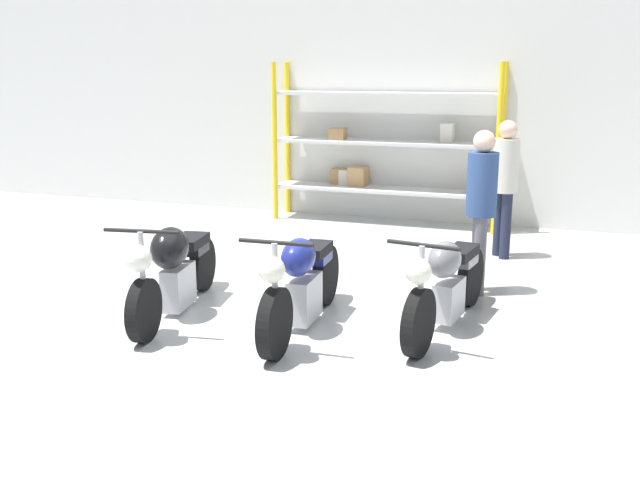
# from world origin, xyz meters

# --- Properties ---
(ground_plane) EXTENTS (30.00, 30.00, 0.00)m
(ground_plane) POSITION_xyz_m (0.00, 0.00, 0.00)
(ground_plane) COLOR #B2B7B7
(back_wall) EXTENTS (30.00, 0.08, 3.60)m
(back_wall) POSITION_xyz_m (0.00, 4.97, 1.80)
(back_wall) COLOR silver
(back_wall) RESTS_ON ground_plane
(shelving_rack) EXTENTS (3.52, 0.63, 2.46)m
(shelving_rack) POSITION_xyz_m (-0.41, 4.62, 1.17)
(shelving_rack) COLOR yellow
(shelving_rack) RESTS_ON ground_plane
(motorcycle_black) EXTENTS (0.69, 2.11, 1.01)m
(motorcycle_black) POSITION_xyz_m (-1.28, -0.27, 0.48)
(motorcycle_black) COLOR black
(motorcycle_black) RESTS_ON ground_plane
(motorcycle_blue) EXTENTS (0.64, 2.10, 1.00)m
(motorcycle_blue) POSITION_xyz_m (0.05, -0.26, 0.46)
(motorcycle_blue) COLOR black
(motorcycle_blue) RESTS_ON ground_plane
(motorcycle_grey) EXTENTS (0.64, 2.10, 0.97)m
(motorcycle_grey) POSITION_xyz_m (1.31, 0.17, 0.45)
(motorcycle_grey) COLOR black
(motorcycle_grey) RESTS_ON ground_plane
(person_browsing) EXTENTS (0.39, 0.39, 1.75)m
(person_browsing) POSITION_xyz_m (1.45, 1.41, 1.03)
(person_browsing) COLOR #595960
(person_browsing) RESTS_ON ground_plane
(person_near_rack) EXTENTS (0.44, 0.44, 1.74)m
(person_near_rack) POSITION_xyz_m (1.56, 3.03, 1.03)
(person_near_rack) COLOR #1E2338
(person_near_rack) RESTS_ON ground_plane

